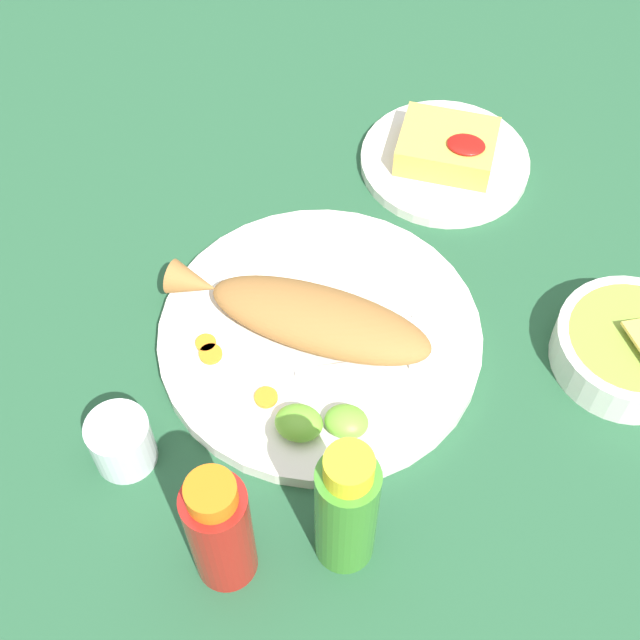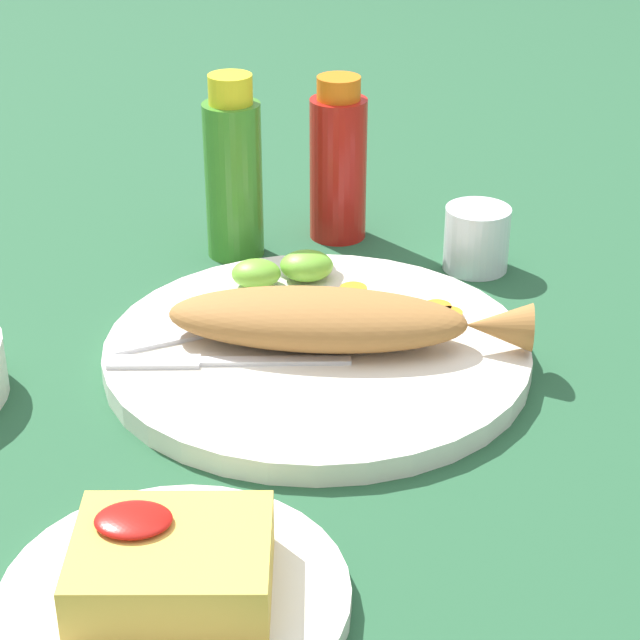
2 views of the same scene
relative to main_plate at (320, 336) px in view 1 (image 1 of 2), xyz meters
The scene contains 16 objects.
ground_plane 0.01m from the main_plate, ahead, with size 4.00×4.00×0.00m, color #235133.
main_plate is the anchor object (origin of this frame).
fried_fish 0.03m from the main_plate, behind, with size 0.29×0.10×0.04m.
fork_near 0.09m from the main_plate, 22.27° to the left, with size 0.19×0.02×0.00m.
fork_far 0.09m from the main_plate, ahead, with size 0.17×0.09×0.00m.
carrot_slice_near 0.12m from the main_plate, 157.60° to the right, with size 0.02×0.02×0.00m, color orange.
carrot_slice_mid 0.11m from the main_plate, 150.62° to the right, with size 0.02×0.02×0.00m, color orange.
carrot_slice_far 0.10m from the main_plate, 108.95° to the right, with size 0.02×0.02×0.00m, color orange.
lime_wedge_main 0.12m from the main_plate, 85.51° to the right, with size 0.05×0.04×0.03m, color #6BB233.
lime_wedge_side 0.12m from the main_plate, 62.81° to the right, with size 0.04×0.04×0.02m, color #6BB233.
hot_sauce_bottle_red 0.26m from the main_plate, 94.63° to the right, with size 0.05×0.05×0.16m.
hot_sauce_bottle_green 0.23m from the main_plate, 69.86° to the right, with size 0.05×0.05×0.17m.
salt_cup 0.23m from the main_plate, 129.78° to the right, with size 0.06×0.06×0.06m.
side_plate_fries 0.30m from the main_plate, 73.97° to the left, with size 0.20×0.20×0.01m, color white.
fries_pile 0.30m from the main_plate, 73.81° to the left, with size 0.11×0.09×0.04m.
guacamole_bowl 0.31m from the main_plate, 10.10° to the left, with size 0.15×0.15×0.06m.
Camera 1 is at (0.13, -0.50, 0.78)m, focal length 50.00 mm.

